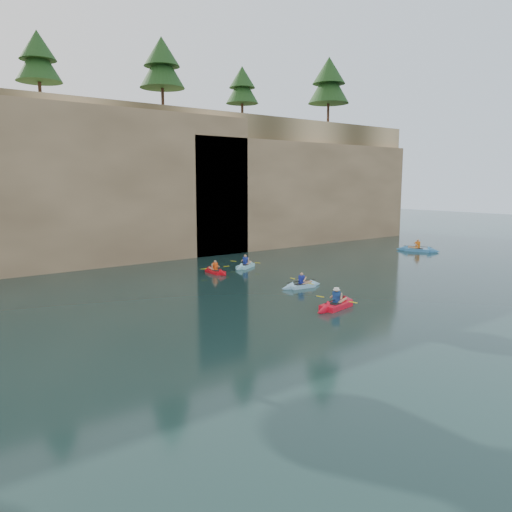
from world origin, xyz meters
TOP-DOWN VIEW (x-y plane):
  - ground at (0.00, 0.00)m, footprint 160.00×160.00m
  - cliff at (0.00, 30.00)m, footprint 70.00×16.00m
  - cliff_slab_center at (2.00, 22.60)m, footprint 24.00×2.40m
  - cliff_slab_east at (22.00, 22.60)m, footprint 26.00×2.40m
  - sea_cave_center at (-4.00, 21.95)m, footprint 3.50×1.00m
  - sea_cave_east at (10.00, 21.95)m, footprint 5.00×1.00m
  - cliff_pines at (0.00, 25.00)m, footprint 56.00×6.00m
  - main_kayaker at (6.00, 3.88)m, footprint 3.34×2.19m
  - kayaker_ltblue_near at (7.86, 8.26)m, footprint 2.77×2.14m
  - kayaker_red_far at (6.47, 14.98)m, footprint 2.11×2.91m
  - kayaker_ltblue_mid at (9.30, 15.48)m, footprint 2.94×2.05m
  - kayaker_blue_east at (25.71, 12.81)m, footprint 2.35×3.64m

SIDE VIEW (x-z plane):
  - ground at x=0.00m, z-range 0.00..0.00m
  - kayaker_red_far at x=6.47m, z-range -0.40..0.65m
  - kayaker_ltblue_near at x=7.86m, z-range -0.40..0.67m
  - kayaker_ltblue_mid at x=9.30m, z-range -0.43..0.71m
  - kayaker_blue_east at x=25.71m, z-range -0.49..0.81m
  - main_kayaker at x=6.00m, z-range -0.44..0.77m
  - sea_cave_center at x=-4.00m, z-range 0.00..3.20m
  - sea_cave_east at x=10.00m, z-range 0.00..4.50m
  - cliff_slab_east at x=22.00m, z-range 0.00..9.84m
  - cliff_slab_center at x=2.00m, z-range 0.00..11.40m
  - cliff at x=0.00m, z-range 0.00..12.00m
  - cliff_pines at x=0.00m, z-range 12.00..19.83m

